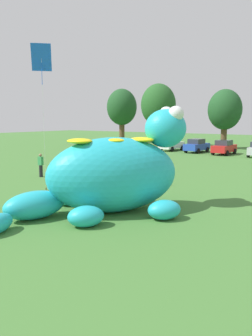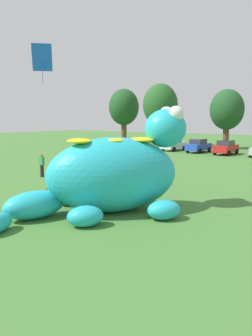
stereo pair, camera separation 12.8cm
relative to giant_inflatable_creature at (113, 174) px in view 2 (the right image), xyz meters
name	(u,v)px [view 2 (the right image)]	position (x,y,z in m)	size (l,w,h in m)	color
ground_plane	(98,210)	(-0.77, -0.20, -1.75)	(160.00, 160.00, 0.00)	#427533
giant_inflatable_creature	(113,174)	(0.00, 0.00, 0.00)	(6.58, 9.08, 4.79)	#23B2C6
car_white	(173,144)	(-11.43, 28.05, -0.89)	(2.19, 4.22, 1.72)	white
car_blue	(199,146)	(-7.70, 27.67, -0.89)	(2.18, 4.22, 1.72)	#2347B7
car_red	(226,147)	(-4.02, 27.18, -0.89)	(2.07, 4.17, 1.72)	red
tree_far_left	(124,107)	(-26.33, 37.36, 4.51)	(5.39, 5.39, 9.57)	brown
tree_left	(160,105)	(-17.06, 34.26, 4.57)	(5.45, 5.45, 9.67)	brown
tree_mid_left	(227,110)	(-6.58, 34.56, 3.69)	(4.69, 4.69, 8.32)	brown
spectator_mid_field	(42,165)	(-9.85, 4.25, -0.90)	(0.38, 0.26, 1.71)	black
spectator_by_cars	(122,154)	(-9.57, 13.83, -0.90)	(0.38, 0.26, 1.71)	#2D334C
spectator_wandering	(126,168)	(-4.05, 6.73, -0.90)	(0.38, 0.26, 1.71)	#2D334C
tethered_flying_kite	(42,60)	(-6.05, 1.35, 5.75)	(1.13, 1.13, 8.35)	brown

